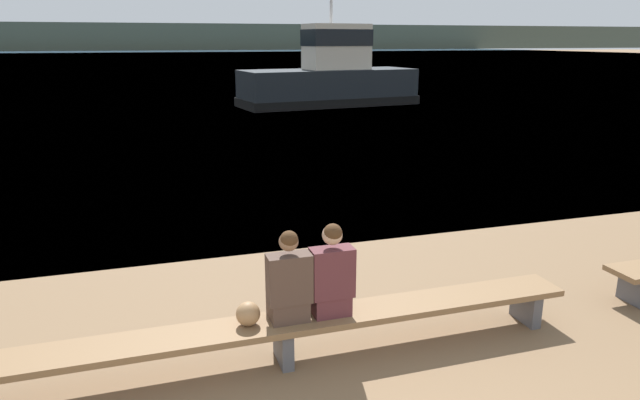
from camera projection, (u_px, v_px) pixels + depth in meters
The scene contains 7 objects.
water_surface at pixel (141, 56), 118.90m from camera, with size 240.00×240.00×0.00m, color #426B8E.
far_shoreline at pixel (138, 37), 181.22m from camera, with size 600.00×12.00×8.22m, color #424738.
bench_main at pixel (283, 328), 5.76m from camera, with size 6.43×0.51×0.46m.
person_left at pixel (289, 283), 5.65m from camera, with size 0.44×0.36×0.96m.
person_right at pixel (331, 276), 5.78m from camera, with size 0.44×0.36×0.99m.
shopping_bag at pixel (248, 314), 5.63m from camera, with size 0.24×0.22×0.25m.
tugboat_red at pixel (330, 80), 28.55m from camera, with size 9.23×4.22×6.13m.
Camera 1 is at (-1.09, -1.93, 3.19)m, focal length 32.00 mm.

